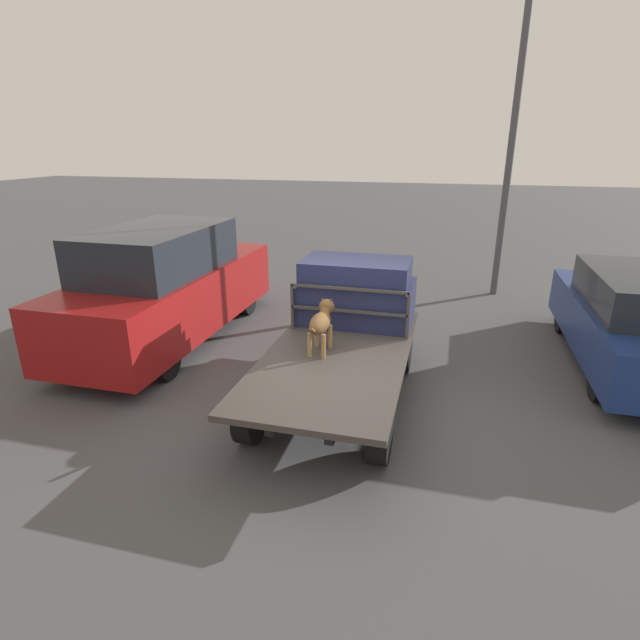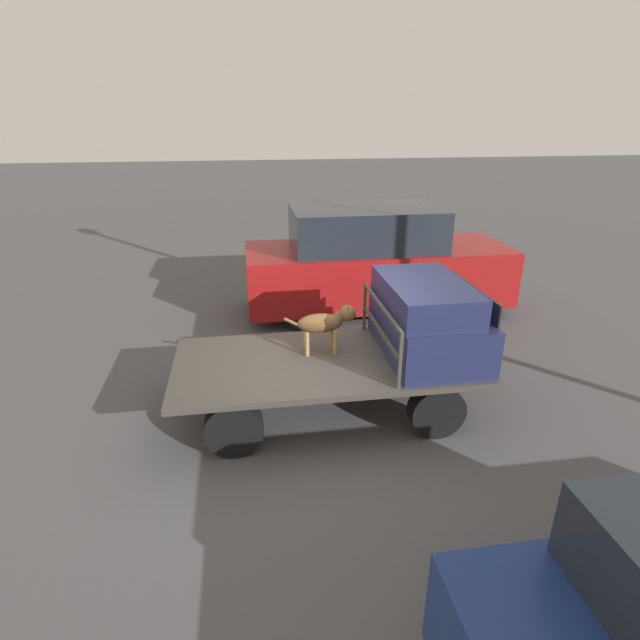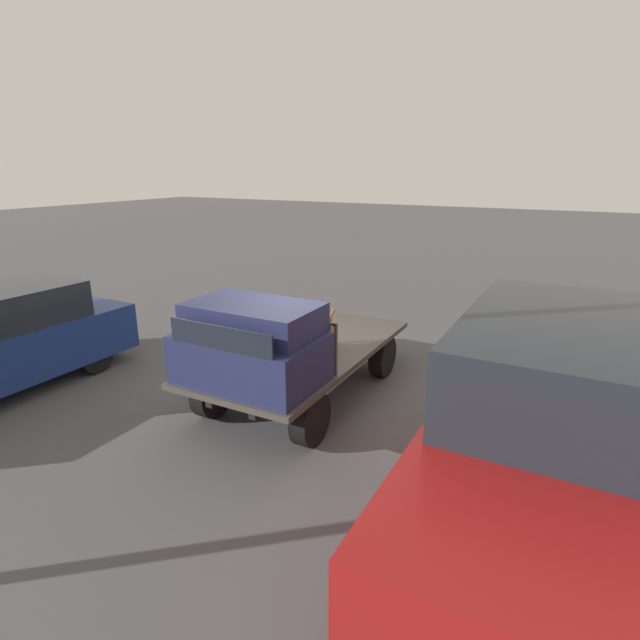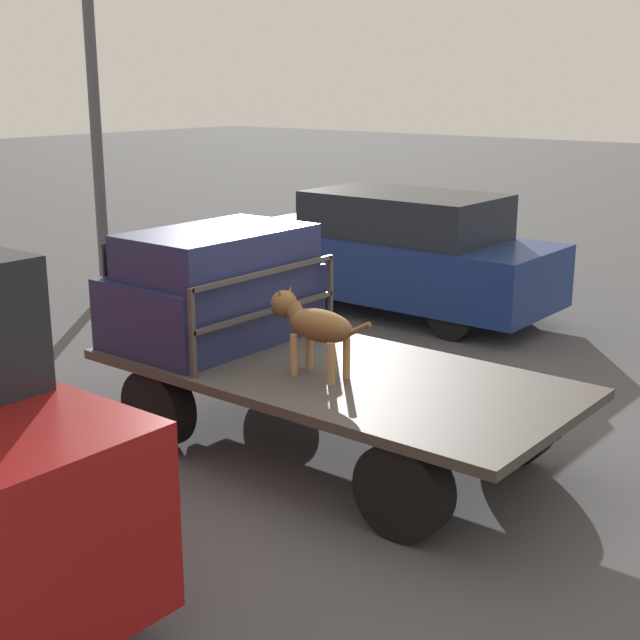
# 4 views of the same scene
# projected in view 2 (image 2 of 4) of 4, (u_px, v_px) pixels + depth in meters

# --- Properties ---
(ground_plane) EXTENTS (80.00, 80.00, 0.00)m
(ground_plane) POSITION_uv_depth(u_px,v_px,m) (327.00, 408.00, 6.98)
(ground_plane) COLOR #474749
(flatbed_truck) EXTENTS (4.07, 1.94, 0.77)m
(flatbed_truck) POSITION_uv_depth(u_px,v_px,m) (327.00, 372.00, 6.76)
(flatbed_truck) COLOR black
(flatbed_truck) RESTS_ON ground
(truck_cab) EXTENTS (1.21, 1.82, 1.03)m
(truck_cab) POSITION_uv_depth(u_px,v_px,m) (427.00, 320.00, 6.69)
(truck_cab) COLOR #1E2347
(truck_cab) RESTS_ON flatbed_truck
(truck_headboard) EXTENTS (0.04, 1.82, 0.74)m
(truck_headboard) POSITION_uv_depth(u_px,v_px,m) (381.00, 322.00, 6.60)
(truck_headboard) COLOR #3D3833
(truck_headboard) RESTS_ON flatbed_truck
(dog) EXTENTS (1.03, 0.26, 0.69)m
(dog) POSITION_uv_depth(u_px,v_px,m) (327.00, 322.00, 6.74)
(dog) COLOR #9E7547
(dog) RESTS_ON flatbed_truck
(parked_pickup_far) EXTENTS (5.25, 1.88, 2.14)m
(parked_pickup_far) POSITION_uv_depth(u_px,v_px,m) (374.00, 262.00, 10.05)
(parked_pickup_far) COLOR black
(parked_pickup_far) RESTS_ON ground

